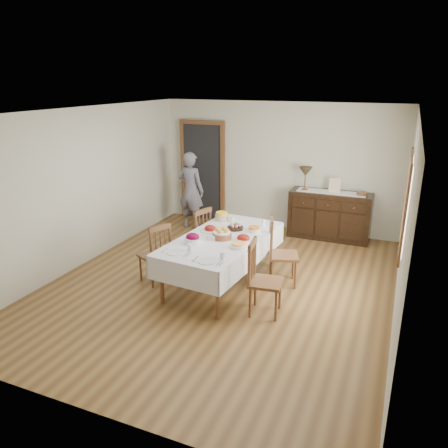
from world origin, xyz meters
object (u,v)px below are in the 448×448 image
at_px(dining_table, 222,243).
at_px(person, 191,188).
at_px(sideboard, 330,215).
at_px(chair_left_far, 198,235).
at_px(chair_left_near, 156,253).
at_px(table_lamp, 306,172).
at_px(chair_right_far, 280,252).
at_px(chair_right_near, 262,278).

distance_m(dining_table, person, 2.77).
bearing_deg(sideboard, person, -170.27).
height_order(chair_left_far, person, person).
bearing_deg(chair_left_near, sideboard, 169.98).
relative_size(sideboard, table_lamp, 3.40).
distance_m(chair_left_far, chair_right_far, 1.53).
relative_size(chair_left_far, sideboard, 0.63).
distance_m(chair_right_far, sideboard, 2.38).
height_order(person, table_lamp, person).
distance_m(chair_left_near, person, 2.68).
height_order(chair_right_near, sideboard, chair_right_near).
bearing_deg(chair_right_far, sideboard, -27.55).
bearing_deg(chair_left_near, table_lamp, 176.81).
distance_m(chair_left_near, chair_right_far, 1.89).
bearing_deg(dining_table, chair_left_far, 145.28).
xyz_separation_m(chair_right_near, person, (-2.48, 2.83, 0.35)).
bearing_deg(chair_right_far, chair_left_near, 92.20).
distance_m(chair_left_far, sideboard, 2.81).
bearing_deg(chair_right_far, chair_right_near, 162.18).
xyz_separation_m(chair_left_far, chair_right_far, (1.51, -0.24, 0.03)).
bearing_deg(sideboard, table_lamp, -175.76).
xyz_separation_m(dining_table, sideboard, (1.15, 2.70, -0.20)).
bearing_deg(person, chair_left_near, 111.28).
bearing_deg(table_lamp, person, -169.05).
relative_size(dining_table, table_lamp, 5.06).
xyz_separation_m(chair_left_near, chair_right_far, (1.76, 0.69, 0.04)).
relative_size(chair_right_near, sideboard, 0.65).
bearing_deg(dining_table, chair_left_near, -154.83).
bearing_deg(person, table_lamp, -162.93).
xyz_separation_m(chair_left_near, table_lamp, (1.59, 3.00, 0.80)).
bearing_deg(dining_table, chair_right_near, -30.37).
bearing_deg(chair_left_near, dining_table, 134.27).
xyz_separation_m(chair_right_near, sideboard, (0.32, 3.31, -0.05)).
bearing_deg(dining_table, sideboard, 72.45).
distance_m(chair_left_far, chair_right_near, 1.94).
height_order(chair_right_far, table_lamp, table_lamp).
bearing_deg(dining_table, person, 132.06).
xyz_separation_m(chair_left_far, chair_right_near, (1.53, -1.20, 0.02)).
height_order(dining_table, chair_left_near, chair_left_near).
bearing_deg(table_lamp, chair_right_far, -85.73).
bearing_deg(table_lamp, sideboard, 4.24).
xyz_separation_m(chair_left_far, table_lamp, (1.34, 2.07, 0.79)).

